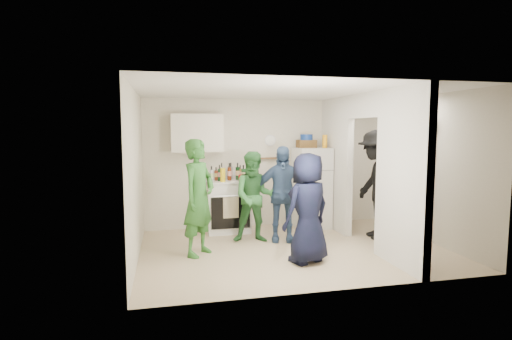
{
  "coord_description": "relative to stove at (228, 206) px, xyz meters",
  "views": [
    {
      "loc": [
        -1.96,
        -5.97,
        1.91
      ],
      "look_at": [
        -0.53,
        0.4,
        1.25
      ],
      "focal_mm": 28.0,
      "sensor_mm": 36.0,
      "label": 1
    }
  ],
  "objects": [
    {
      "name": "nook_window",
      "position": [
        3.23,
        -1.17,
        1.16
      ],
      "size": [
        0.03,
        0.7,
        0.8
      ],
      "primitive_type": "cube",
      "color": "black",
      "rests_on": "wall_right"
    },
    {
      "name": "bottle_k",
      "position": [
        -0.21,
        0.02,
        0.61
      ],
      "size": [
        0.07,
        0.07,
        0.25
      ],
      "primitive_type": "cylinder",
      "color": "maroon",
      "rests_on": "stove"
    },
    {
      "name": "wall_front",
      "position": [
        0.85,
        -3.07,
        0.76
      ],
      "size": [
        4.8,
        0.0,
        4.8
      ],
      "primitive_type": "plane",
      "rotation": [
        -1.57,
        0.0,
        0.0
      ],
      "color": "silver",
      "rests_on": "floor"
    },
    {
      "name": "partition_pier_back",
      "position": [
        2.05,
        -0.27,
        0.76
      ],
      "size": [
        0.12,
        1.2,
        2.5
      ],
      "primitive_type": "cube",
      "color": "silver",
      "rests_on": "floor"
    },
    {
      "name": "fridge",
      "position": [
        1.65,
        -0.03,
        0.3
      ],
      "size": [
        0.64,
        0.62,
        1.56
      ],
      "primitive_type": "cube",
      "color": "white",
      "rests_on": "floor"
    },
    {
      "name": "bottle_i",
      "position": [
        0.04,
        0.09,
        0.61
      ],
      "size": [
        0.06,
        0.06,
        0.25
      ],
      "primitive_type": "cylinder",
      "color": "#54120E",
      "rests_on": "stove"
    },
    {
      "name": "partition_header",
      "position": [
        2.05,
        -1.37,
        1.81
      ],
      "size": [
        0.12,
        1.0,
        0.4
      ],
      "primitive_type": "cube",
      "color": "silver",
      "rests_on": "partition_pier_back"
    },
    {
      "name": "person_green_left",
      "position": [
        -0.64,
        -1.33,
        0.4
      ],
      "size": [
        0.74,
        0.77,
        1.77
      ],
      "primitive_type": "imported",
      "rotation": [
        0.0,
        0.0,
        0.89
      ],
      "color": "#2F6F2C",
      "rests_on": "floor"
    },
    {
      "name": "person_green_center",
      "position": [
        0.34,
        -0.81,
        0.29
      ],
      "size": [
        0.84,
        0.7,
        1.55
      ],
      "primitive_type": "imported",
      "rotation": [
        0.0,
        0.0,
        -0.16
      ],
      "color": "#367C37",
      "rests_on": "floor"
    },
    {
      "name": "nook_window_frame",
      "position": [
        3.22,
        -1.17,
        1.16
      ],
      "size": [
        0.04,
        0.76,
        0.86
      ],
      "primitive_type": "cube",
      "color": "white",
      "rests_on": "wall_right"
    },
    {
      "name": "yellow_cup_stack_top",
      "position": [
        1.87,
        -0.13,
        1.2
      ],
      "size": [
        0.09,
        0.09,
        0.25
      ],
      "primitive_type": "cylinder",
      "color": "#FFAB15",
      "rests_on": "fridge"
    },
    {
      "name": "floor",
      "position": [
        0.85,
        -1.37,
        -0.49
      ],
      "size": [
        4.8,
        4.8,
        0.0
      ],
      "primitive_type": "plane",
      "color": "#C9B08D",
      "rests_on": "ground"
    },
    {
      "name": "spice_shelf",
      "position": [
        0.85,
        0.28,
        0.86
      ],
      "size": [
        0.35,
        0.08,
        0.03
      ],
      "primitive_type": "cube",
      "color": "olive",
      "rests_on": "wall_back"
    },
    {
      "name": "bottle_c",
      "position": [
        -0.09,
        0.16,
        0.64
      ],
      "size": [
        0.06,
        0.06,
        0.31
      ],
      "primitive_type": "cylinder",
      "color": "#AFB6BE",
      "rests_on": "stove"
    },
    {
      "name": "red_cup",
      "position": [
        0.22,
        -0.2,
        0.55
      ],
      "size": [
        0.09,
        0.09,
        0.12
      ],
      "primitive_type": "cylinder",
      "color": "red",
      "rests_on": "stove"
    },
    {
      "name": "wall_left",
      "position": [
        -1.55,
        -1.37,
        0.76
      ],
      "size": [
        0.0,
        3.4,
        3.4
      ],
      "primitive_type": "plane",
      "rotation": [
        1.57,
        0.0,
        1.57
      ],
      "color": "silver",
      "rests_on": "floor"
    },
    {
      "name": "ceiling",
      "position": [
        0.85,
        -1.37,
        2.01
      ],
      "size": [
        4.8,
        4.8,
        0.0
      ],
      "primitive_type": "plane",
      "rotation": [
        3.14,
        0.0,
        0.0
      ],
      "color": "white",
      "rests_on": "wall_back"
    },
    {
      "name": "wall_back",
      "position": [
        0.85,
        0.33,
        0.76
      ],
      "size": [
        4.8,
        0.0,
        4.8
      ],
      "primitive_type": "plane",
      "rotation": [
        1.57,
        0.0,
        0.0
      ],
      "color": "silver",
      "rests_on": "floor"
    },
    {
      "name": "bottle_j",
      "position": [
        0.28,
        -0.11,
        0.63
      ],
      "size": [
        0.08,
        0.08,
        0.29
      ],
      "primitive_type": "cylinder",
      "color": "#1F5C2A",
      "rests_on": "stove"
    },
    {
      "name": "person_denim",
      "position": [
        0.8,
        -0.85,
        0.33
      ],
      "size": [
        1.03,
        0.63,
        1.64
      ],
      "primitive_type": "imported",
      "rotation": [
        0.0,
        0.0,
        -0.26
      ],
      "color": "#345073",
      "rests_on": "floor"
    },
    {
      "name": "person_navy",
      "position": [
        0.85,
        -2.02,
        0.31
      ],
      "size": [
        0.91,
        0.78,
        1.59
      ],
      "primitive_type": "imported",
      "rotation": [
        0.0,
        0.0,
        -2.71
      ],
      "color": "black",
      "rests_on": "floor"
    },
    {
      "name": "bottle_f",
      "position": [
        0.2,
        0.03,
        0.65
      ],
      "size": [
        0.08,
        0.08,
        0.32
      ],
      "primitive_type": "cylinder",
      "color": "#133518",
      "rests_on": "stove"
    },
    {
      "name": "blue_bowl",
      "position": [
        1.55,
        0.02,
        1.28
      ],
      "size": [
        0.24,
        0.24,
        0.11
      ],
      "primitive_type": "cylinder",
      "color": "navy",
      "rests_on": "wicker_basket"
    },
    {
      "name": "person_nook",
      "position": [
        2.49,
        -1.03,
        0.47
      ],
      "size": [
        0.85,
        1.31,
        1.91
      ],
      "primitive_type": "imported",
      "rotation": [
        0.0,
        0.0,
        -1.69
      ],
      "color": "black",
      "rests_on": "floor"
    },
    {
      "name": "partition_pier_front",
      "position": [
        2.05,
        -2.47,
        0.76
      ],
      "size": [
        0.12,
        1.2,
        2.5
      ],
      "primitive_type": "cube",
      "color": "silver",
      "rests_on": "floor"
    },
    {
      "name": "nook_valance",
      "position": [
        3.19,
        -1.17,
        1.51
      ],
      "size": [
        0.04,
        0.82,
        0.18
      ],
      "primitive_type": "cube",
      "color": "white",
      "rests_on": "wall_right"
    },
    {
      "name": "wall_clock",
      "position": [
        0.9,
        0.31,
        1.21
      ],
      "size": [
        0.22,
        0.02,
        0.22
      ],
      "primitive_type": "cylinder",
      "rotation": [
        1.57,
        0.0,
        0.0
      ],
      "color": "white",
      "rests_on": "wall_back"
    },
    {
      "name": "bottle_h",
      "position": [
        -0.32,
        -0.14,
        0.63
      ],
      "size": [
        0.07,
        0.07,
        0.28
      ],
      "primitive_type": "cylinder",
      "color": "#B4BBC1",
      "rests_on": "stove"
    },
    {
      "name": "bottle_b",
      "position": [
        -0.16,
        -0.09,
        0.63
      ],
      "size": [
        0.07,
        0.07,
        0.3
      ],
      "primitive_type": "cylinder",
      "color": "#174727",
      "rests_on": "stove"
    },
    {
      "name": "bottle_d",
      "position": [
        0.03,
        -0.03,
        0.65
      ],
      "size": [
        0.07,
        0.07,
        0.32
      ],
      "primitive_type": "cylinder",
      "color": "#652711",
      "rests_on": "stove"
    },
    {
      "name": "stove",
      "position": [
        0.0,
        0.0,
        0.0
      ],
      "size": [
        0.81,
        0.68,
        0.97
      ],
      "primitive_type": "cube",
      "color": "white",
      "rests_on": "floor"
    },
    {
      "name": "wall_right",
      "position": [
        3.25,
        -1.37,
        0.76
      ],
      "size": [
        0.0,
        3.4,
        3.4
      ],
      "primitive_type": "plane",
      "rotation": [
        1.57,
        0.0,
        -1.57
      ],
      "color": "silver",
      "rests_on": "floor"
    },
    {
      "name": "bottle_a",
      "position": [
        -0.28,
        0.11,
        0.61
      ],
      "size": [
        0.07,
        0.07,
        0.26
      ],
      "primitive_type": "cylinder",
      "color": "brown",
      "rests_on": "stove"
    },
    {
      "name": "bottle_g",
      "position": [
        0.26,
        0.12,
        0.62
      ],
      "size": [
        0.06,
        0.06,
        0.27
      ],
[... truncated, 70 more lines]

